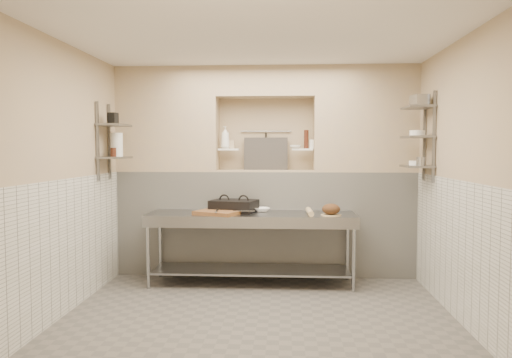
# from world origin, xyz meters

# --- Properties ---
(floor) EXTENTS (4.00, 3.90, 0.10)m
(floor) POSITION_xyz_m (0.00, 0.00, -0.05)
(floor) COLOR #615B56
(floor) RESTS_ON ground
(ceiling) EXTENTS (4.00, 3.90, 0.10)m
(ceiling) POSITION_xyz_m (0.00, 0.00, 2.85)
(ceiling) COLOR silver
(ceiling) RESTS_ON ground
(wall_left) EXTENTS (0.10, 3.90, 2.80)m
(wall_left) POSITION_xyz_m (-2.05, 0.00, 1.40)
(wall_left) COLOR tan
(wall_left) RESTS_ON ground
(wall_right) EXTENTS (0.10, 3.90, 2.80)m
(wall_right) POSITION_xyz_m (2.05, 0.00, 1.40)
(wall_right) COLOR tan
(wall_right) RESTS_ON ground
(wall_back) EXTENTS (4.00, 0.10, 2.80)m
(wall_back) POSITION_xyz_m (0.00, 2.00, 1.40)
(wall_back) COLOR tan
(wall_back) RESTS_ON ground
(wall_front) EXTENTS (4.00, 0.10, 2.80)m
(wall_front) POSITION_xyz_m (0.00, -2.00, 1.40)
(wall_front) COLOR tan
(wall_front) RESTS_ON ground
(backwall_lower) EXTENTS (4.00, 0.40, 1.40)m
(backwall_lower) POSITION_xyz_m (0.00, 1.75, 0.70)
(backwall_lower) COLOR silver
(backwall_lower) RESTS_ON floor
(alcove_sill) EXTENTS (1.30, 0.40, 0.02)m
(alcove_sill) POSITION_xyz_m (0.00, 1.75, 1.41)
(alcove_sill) COLOR tan
(alcove_sill) RESTS_ON backwall_lower
(backwall_pillar_left) EXTENTS (1.35, 0.40, 1.40)m
(backwall_pillar_left) POSITION_xyz_m (-1.33, 1.75, 2.10)
(backwall_pillar_left) COLOR tan
(backwall_pillar_left) RESTS_ON backwall_lower
(backwall_pillar_right) EXTENTS (1.35, 0.40, 1.40)m
(backwall_pillar_right) POSITION_xyz_m (1.33, 1.75, 2.10)
(backwall_pillar_right) COLOR tan
(backwall_pillar_right) RESTS_ON backwall_lower
(backwall_header) EXTENTS (1.30, 0.40, 0.40)m
(backwall_header) POSITION_xyz_m (0.00, 1.75, 2.60)
(backwall_header) COLOR tan
(backwall_header) RESTS_ON backwall_lower
(wainscot_left) EXTENTS (0.02, 3.90, 1.40)m
(wainscot_left) POSITION_xyz_m (-1.99, 0.00, 0.70)
(wainscot_left) COLOR silver
(wainscot_left) RESTS_ON floor
(wainscot_right) EXTENTS (0.02, 3.90, 1.40)m
(wainscot_right) POSITION_xyz_m (1.99, 0.00, 0.70)
(wainscot_right) COLOR silver
(wainscot_right) RESTS_ON floor
(alcove_shelf_left) EXTENTS (0.28, 0.16, 0.02)m
(alcove_shelf_left) POSITION_xyz_m (-0.50, 1.75, 1.70)
(alcove_shelf_left) COLOR white
(alcove_shelf_left) RESTS_ON backwall_lower
(alcove_shelf_right) EXTENTS (0.28, 0.16, 0.02)m
(alcove_shelf_right) POSITION_xyz_m (0.50, 1.75, 1.70)
(alcove_shelf_right) COLOR white
(alcove_shelf_right) RESTS_ON backwall_lower
(utensil_rail) EXTENTS (0.70, 0.02, 0.02)m
(utensil_rail) POSITION_xyz_m (0.00, 1.92, 1.95)
(utensil_rail) COLOR gray
(utensil_rail) RESTS_ON wall_back
(hanging_steel) EXTENTS (0.02, 0.02, 0.30)m
(hanging_steel) POSITION_xyz_m (0.00, 1.90, 1.78)
(hanging_steel) COLOR black
(hanging_steel) RESTS_ON utensil_rail
(splash_panel) EXTENTS (0.60, 0.08, 0.45)m
(splash_panel) POSITION_xyz_m (0.00, 1.85, 1.64)
(splash_panel) COLOR #383330
(splash_panel) RESTS_ON alcove_sill
(shelf_rail_left_a) EXTENTS (0.03, 0.03, 0.95)m
(shelf_rail_left_a) POSITION_xyz_m (-1.98, 1.25, 1.80)
(shelf_rail_left_a) COLOR slate
(shelf_rail_left_a) RESTS_ON wall_left
(shelf_rail_left_b) EXTENTS (0.03, 0.03, 0.95)m
(shelf_rail_left_b) POSITION_xyz_m (-1.98, 0.85, 1.80)
(shelf_rail_left_b) COLOR slate
(shelf_rail_left_b) RESTS_ON wall_left
(wall_shelf_left_lower) EXTENTS (0.30, 0.50, 0.02)m
(wall_shelf_left_lower) POSITION_xyz_m (-1.84, 1.05, 1.60)
(wall_shelf_left_lower) COLOR slate
(wall_shelf_left_lower) RESTS_ON wall_left
(wall_shelf_left_upper) EXTENTS (0.30, 0.50, 0.03)m
(wall_shelf_left_upper) POSITION_xyz_m (-1.84, 1.05, 2.00)
(wall_shelf_left_upper) COLOR slate
(wall_shelf_left_upper) RESTS_ON wall_left
(shelf_rail_right_a) EXTENTS (0.03, 0.03, 1.05)m
(shelf_rail_right_a) POSITION_xyz_m (1.98, 1.25, 1.85)
(shelf_rail_right_a) COLOR slate
(shelf_rail_right_a) RESTS_ON wall_right
(shelf_rail_right_b) EXTENTS (0.03, 0.03, 1.05)m
(shelf_rail_right_b) POSITION_xyz_m (1.98, 0.85, 1.85)
(shelf_rail_right_b) COLOR slate
(shelf_rail_right_b) RESTS_ON wall_right
(wall_shelf_right_lower) EXTENTS (0.30, 0.50, 0.02)m
(wall_shelf_right_lower) POSITION_xyz_m (1.84, 1.05, 1.50)
(wall_shelf_right_lower) COLOR slate
(wall_shelf_right_lower) RESTS_ON wall_right
(wall_shelf_right_mid) EXTENTS (0.30, 0.50, 0.02)m
(wall_shelf_right_mid) POSITION_xyz_m (1.84, 1.05, 1.85)
(wall_shelf_right_mid) COLOR slate
(wall_shelf_right_mid) RESTS_ON wall_right
(wall_shelf_right_upper) EXTENTS (0.30, 0.50, 0.03)m
(wall_shelf_right_upper) POSITION_xyz_m (1.84, 1.05, 2.20)
(wall_shelf_right_upper) COLOR slate
(wall_shelf_right_upper) RESTS_ON wall_right
(prep_table) EXTENTS (2.60, 0.70, 0.90)m
(prep_table) POSITION_xyz_m (-0.16, 1.18, 0.64)
(prep_table) COLOR gray
(prep_table) RESTS_ON floor
(panini_press) EXTENTS (0.64, 0.53, 0.15)m
(panini_press) POSITION_xyz_m (-0.39, 1.33, 0.98)
(panini_press) COLOR black
(panini_press) RESTS_ON prep_table
(cutting_board) EXTENTS (0.61, 0.53, 0.05)m
(cutting_board) POSITION_xyz_m (-0.57, 1.06, 0.92)
(cutting_board) COLOR brown
(cutting_board) RESTS_ON prep_table
(knife_blade) EXTENTS (0.28, 0.03, 0.01)m
(knife_blade) POSITION_xyz_m (-0.24, 1.06, 0.95)
(knife_blade) COLOR gray
(knife_blade) RESTS_ON cutting_board
(tongs) EXTENTS (0.04, 0.26, 0.02)m
(tongs) POSITION_xyz_m (-0.56, 0.97, 0.96)
(tongs) COLOR gray
(tongs) RESTS_ON cutting_board
(mixing_bowl) EXTENTS (0.27, 0.27, 0.05)m
(mixing_bowl) POSITION_xyz_m (-0.03, 1.36, 0.93)
(mixing_bowl) COLOR white
(mixing_bowl) RESTS_ON prep_table
(rolling_pin) EXTENTS (0.09, 0.46, 0.07)m
(rolling_pin) POSITION_xyz_m (0.57, 1.12, 0.93)
(rolling_pin) COLOR tan
(rolling_pin) RESTS_ON prep_table
(bread_board) EXTENTS (0.25, 0.25, 0.01)m
(bread_board) POSITION_xyz_m (0.82, 1.04, 0.91)
(bread_board) COLOR tan
(bread_board) RESTS_ON prep_table
(bread_loaf) EXTENTS (0.22, 0.22, 0.13)m
(bread_loaf) POSITION_xyz_m (0.82, 1.04, 0.98)
(bread_loaf) COLOR #4C2D19
(bread_loaf) RESTS_ON bread_board
(bottle_soap) EXTENTS (0.15, 0.15, 0.30)m
(bottle_soap) POSITION_xyz_m (-0.54, 1.71, 1.86)
(bottle_soap) COLOR white
(bottle_soap) RESTS_ON alcove_shelf_left
(jar_alcove) EXTENTS (0.07, 0.07, 0.11)m
(jar_alcove) POSITION_xyz_m (-0.46, 1.77, 1.77)
(jar_alcove) COLOR tan
(jar_alcove) RESTS_ON alcove_shelf_left
(bowl_alcove) EXTENTS (0.16, 0.16, 0.05)m
(bowl_alcove) POSITION_xyz_m (0.40, 1.71, 1.74)
(bowl_alcove) COLOR white
(bowl_alcove) RESTS_ON alcove_shelf_right
(condiment_a) EXTENTS (0.06, 0.06, 0.21)m
(condiment_a) POSITION_xyz_m (0.55, 1.76, 1.82)
(condiment_a) COLOR #3B1A10
(condiment_a) RESTS_ON alcove_shelf_right
(condiment_b) EXTENTS (0.06, 0.06, 0.25)m
(condiment_b) POSITION_xyz_m (0.55, 1.77, 1.84)
(condiment_b) COLOR #3B1A10
(condiment_b) RESTS_ON alcove_shelf_right
(condiment_c) EXTENTS (0.07, 0.07, 0.12)m
(condiment_c) POSITION_xyz_m (0.63, 1.75, 1.77)
(condiment_c) COLOR white
(condiment_c) RESTS_ON alcove_shelf_right
(jug_left) EXTENTS (0.15, 0.15, 0.30)m
(jug_left) POSITION_xyz_m (-1.84, 1.13, 1.76)
(jug_left) COLOR white
(jug_left) RESTS_ON wall_shelf_left_lower
(jar_left) EXTENTS (0.07, 0.07, 0.11)m
(jar_left) POSITION_xyz_m (-1.84, 1.01, 1.67)
(jar_left) COLOR #3B1A10
(jar_left) RESTS_ON wall_shelf_left_lower
(box_left_upper) EXTENTS (0.12, 0.12, 0.14)m
(box_left_upper) POSITION_xyz_m (-1.84, 1.02, 2.08)
(box_left_upper) COLOR black
(box_left_upper) RESTS_ON wall_shelf_left_upper
(bowl_right) EXTENTS (0.18, 0.18, 0.05)m
(bowl_right) POSITION_xyz_m (1.84, 1.06, 1.54)
(bowl_right) COLOR white
(bowl_right) RESTS_ON wall_shelf_right_lower
(canister_right) EXTENTS (0.10, 0.10, 0.10)m
(canister_right) POSITION_xyz_m (1.84, 0.88, 1.56)
(canister_right) COLOR gray
(canister_right) RESTS_ON wall_shelf_right_lower
(bowl_right_mid) EXTENTS (0.18, 0.18, 0.07)m
(bowl_right_mid) POSITION_xyz_m (1.84, 1.06, 1.90)
(bowl_right_mid) COLOR white
(bowl_right_mid) RESTS_ON wall_shelf_right_mid
(basket_right) EXTENTS (0.20, 0.23, 0.13)m
(basket_right) POSITION_xyz_m (1.84, 0.98, 2.28)
(basket_right) COLOR gray
(basket_right) RESTS_ON wall_shelf_right_upper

